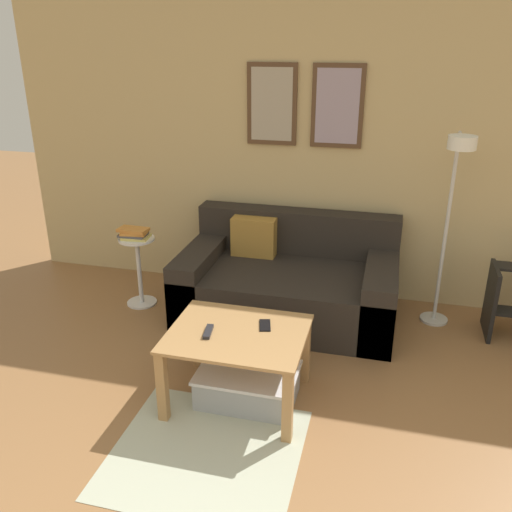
% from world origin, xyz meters
% --- Properties ---
extents(wall_back, '(5.60, 0.09, 2.55)m').
position_xyz_m(wall_back, '(-0.01, 3.31, 1.28)').
color(wall_back, tan).
rests_on(wall_back, ground_plane).
extents(area_rug, '(1.01, 0.95, 0.01)m').
position_xyz_m(area_rug, '(-0.41, 1.12, 0.00)').
color(area_rug, '#B2B79E').
rests_on(area_rug, ground_plane).
extents(couch, '(1.67, 0.98, 0.77)m').
position_xyz_m(couch, '(-0.29, 2.80, 0.27)').
color(couch, '#28231E').
rests_on(couch, ground_plane).
extents(coffee_table, '(0.81, 0.66, 0.47)m').
position_xyz_m(coffee_table, '(-0.37, 1.62, 0.38)').
color(coffee_table, '#AD7F4C').
rests_on(coffee_table, ground_plane).
extents(storage_bin, '(0.61, 0.41, 0.21)m').
position_xyz_m(storage_bin, '(-0.31, 1.63, 0.10)').
color(storage_bin, '#9EA3A8').
rests_on(storage_bin, ground_plane).
extents(floor_lamp, '(0.21, 0.43, 1.49)m').
position_xyz_m(floor_lamp, '(0.86, 2.83, 1.05)').
color(floor_lamp, silver).
rests_on(floor_lamp, ground_plane).
extents(side_table, '(0.29, 0.29, 0.59)m').
position_xyz_m(side_table, '(-1.52, 2.66, 0.35)').
color(side_table, white).
rests_on(side_table, ground_plane).
extents(book_stack, '(0.25, 0.18, 0.08)m').
position_xyz_m(book_stack, '(-1.53, 2.65, 0.63)').
color(book_stack, '#D8C666').
rests_on(book_stack, side_table).
extents(remote_control, '(0.06, 0.15, 0.02)m').
position_xyz_m(remote_control, '(-0.53, 1.56, 0.48)').
color(remote_control, '#232328').
rests_on(remote_control, coffee_table).
extents(cell_phone, '(0.10, 0.15, 0.01)m').
position_xyz_m(cell_phone, '(-0.23, 1.73, 0.48)').
color(cell_phone, black).
rests_on(cell_phone, coffee_table).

